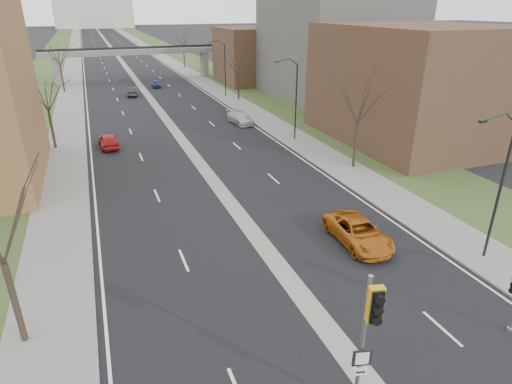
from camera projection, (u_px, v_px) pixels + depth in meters
road_surface at (112, 49)px, 144.89m from camera, size 20.00×600.00×0.01m
median_strip at (112, 49)px, 144.89m from camera, size 1.20×600.00×0.02m
sidewalk_right at (148, 48)px, 148.78m from camera, size 4.00×600.00×0.12m
sidewalk_left at (74, 50)px, 140.95m from camera, size 4.00×600.00×0.12m
grass_verge_right at (166, 48)px, 150.74m from camera, size 8.00×600.00×0.10m
grass_verge_left at (55, 51)px, 138.99m from camera, size 8.00×600.00×0.10m
commercial_block_near at (415, 84)px, 45.90m from camera, size 16.00×20.00×12.00m
commercial_block_mid at (334, 49)px, 67.14m from camera, size 18.00×22.00×15.00m
commercial_block_far at (258, 55)px, 81.59m from camera, size 14.00×14.00×10.00m
pedestrian_bridge at (134, 55)px, 83.04m from camera, size 34.00×3.00×6.45m
streetlight_near at (500, 147)px, 22.44m from camera, size 2.61×0.20×8.70m
streetlight_mid at (290, 76)px, 44.70m from camera, size 2.61×0.20×8.70m
streetlight_far at (220, 53)px, 66.95m from camera, size 2.61×0.20×8.70m
tree_left_b at (44, 88)px, 42.29m from camera, size 6.75×6.75×8.81m
tree_left_c at (57, 49)px, 71.06m from camera, size 7.65×7.65×9.99m
tree_right_a at (360, 95)px, 36.92m from camera, size 7.20×7.20×9.40m
tree_right_b at (238, 62)px, 65.49m from camera, size 6.30×6.30×8.22m
tree_right_c at (183, 37)px, 99.23m from camera, size 7.65×7.65×9.99m
signal_pole_median at (369, 327)px, 13.97m from camera, size 0.77×0.99×5.93m
car_left_near at (108, 141)px, 44.84m from camera, size 2.09×4.50×1.49m
car_left_far at (132, 91)px, 70.53m from camera, size 1.96×4.47×1.43m
car_right_near at (358, 232)px, 26.76m from camera, size 2.79×5.64×1.54m
car_right_mid at (240, 118)px, 54.00m from camera, size 2.60×5.22×1.46m
car_right_far at (156, 84)px, 78.01m from camera, size 1.63×3.73×1.25m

